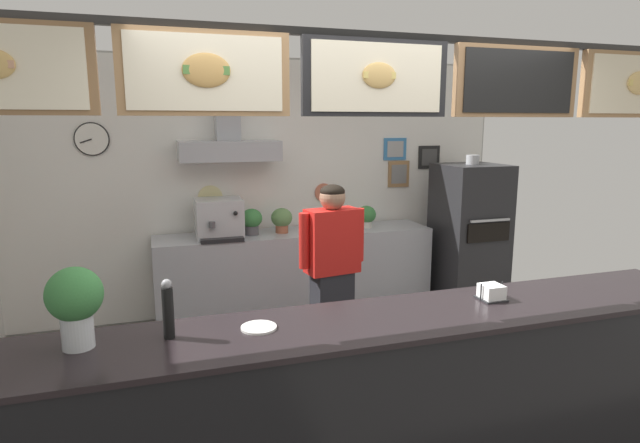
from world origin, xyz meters
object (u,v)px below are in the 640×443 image
(espresso_machine, at_px, (219,219))
(potted_sage, at_px, (252,220))
(basil_vase, at_px, (75,303))
(condiment_plate, at_px, (259,327))
(shop_worker, at_px, (332,273))
(potted_rosemary, at_px, (282,219))
(pizza_oven, at_px, (469,237))
(napkin_holder, at_px, (491,293))
(pepper_grinder, at_px, (168,309))
(potted_basil, at_px, (342,216))
(potted_oregano, at_px, (366,216))

(espresso_machine, distance_m, potted_sage, 0.33)
(basil_vase, bearing_deg, condiment_plate, -2.21)
(shop_worker, relative_size, potted_rosemary, 6.14)
(potted_rosemary, height_order, condiment_plate, potted_rosemary)
(pizza_oven, bearing_deg, basil_vase, -146.76)
(shop_worker, height_order, napkin_holder, shop_worker)
(shop_worker, height_order, basil_vase, shop_worker)
(pepper_grinder, distance_m, napkin_holder, 1.81)
(potted_basil, bearing_deg, shop_worker, -113.26)
(shop_worker, distance_m, espresso_machine, 1.50)
(espresso_machine, relative_size, potted_rosemary, 1.86)
(espresso_machine, bearing_deg, shop_worker, -59.36)
(pizza_oven, height_order, espresso_machine, pizza_oven)
(shop_worker, xyz_separation_m, basil_vase, (-1.72, -1.41, 0.41))
(potted_rosemary, xyz_separation_m, potted_sage, (-0.32, -0.02, 0.01))
(pizza_oven, distance_m, potted_basil, 1.45)
(pizza_oven, distance_m, potted_sage, 2.40)
(pepper_grinder, bearing_deg, potted_sage, 71.65)
(shop_worker, bearing_deg, condiment_plate, 49.52)
(pizza_oven, distance_m, shop_worker, 2.18)
(potted_oregano, distance_m, basil_vase, 3.72)
(espresso_machine, bearing_deg, basil_vase, -109.89)
(basil_vase, bearing_deg, potted_oregano, 46.51)
(shop_worker, height_order, potted_basil, shop_worker)
(pepper_grinder, height_order, condiment_plate, pepper_grinder)
(napkin_holder, bearing_deg, potted_rosemary, 102.30)
(napkin_holder, bearing_deg, espresso_machine, 114.78)
(potted_rosemary, bearing_deg, pizza_oven, -8.53)
(shop_worker, distance_m, pepper_grinder, 1.97)
(condiment_plate, bearing_deg, potted_basil, 62.13)
(espresso_machine, height_order, potted_oregano, espresso_machine)
(potted_basil, relative_size, potted_sage, 0.92)
(potted_oregano, relative_size, potted_basil, 0.96)
(potted_oregano, relative_size, potted_sage, 0.88)
(potted_sage, height_order, pepper_grinder, pepper_grinder)
(potted_oregano, bearing_deg, condiment_plate, -122.34)
(potted_sage, bearing_deg, potted_oregano, 0.06)
(pizza_oven, bearing_deg, espresso_machine, 174.21)
(espresso_machine, xyz_separation_m, condiment_plate, (-0.14, -2.70, -0.07))
(pizza_oven, bearing_deg, condiment_plate, -139.35)
(condiment_plate, bearing_deg, espresso_machine, 87.09)
(potted_oregano, xyz_separation_m, condiment_plate, (-1.72, -2.72, -0.01))
(pizza_oven, relative_size, napkin_holder, 11.40)
(potted_sage, bearing_deg, basil_vase, -115.72)
(potted_rosemary, distance_m, condiment_plate, 2.85)
(potted_rosemary, relative_size, condiment_plate, 1.43)
(napkin_holder, bearing_deg, pizza_oven, 58.91)
(napkin_holder, bearing_deg, shop_worker, 109.04)
(potted_rosemary, height_order, potted_basil, potted_rosemary)
(potted_rosemary, bearing_deg, condiment_plate, -105.99)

